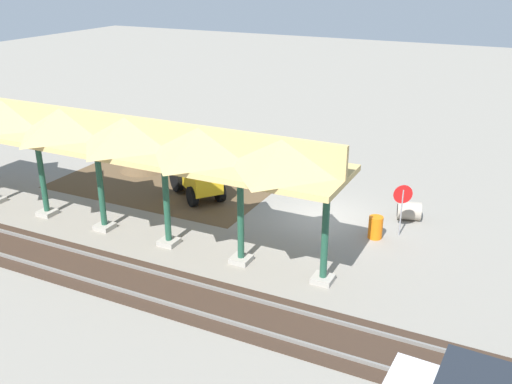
{
  "coord_description": "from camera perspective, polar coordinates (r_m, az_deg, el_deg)",
  "views": [
    {
      "loc": [
        -7.27,
        21.09,
        10.06
      ],
      "look_at": [
        2.03,
        2.23,
        1.6
      ],
      "focal_mm": 40.0,
      "sensor_mm": 36.0,
      "label": 1
    }
  ],
  "objects": [
    {
      "name": "backhoe",
      "position": [
        26.41,
        -6.01,
        2.35
      ],
      "size": [
        4.72,
        4.09,
        2.82
      ],
      "color": "yellow",
      "rests_on": "ground"
    },
    {
      "name": "dirt_work_zone",
      "position": [
        28.59,
        -8.64,
        1.07
      ],
      "size": [
        10.45,
        7.0,
        0.01
      ],
      "primitive_type": "cube",
      "color": "brown",
      "rests_on": "ground"
    },
    {
      "name": "concrete_pipe",
      "position": [
        24.82,
        15.06,
        -1.81
      ],
      "size": [
        1.12,
        0.99,
        0.78
      ],
      "color": "#9E9384",
      "rests_on": "ground"
    },
    {
      "name": "dirt_mound",
      "position": [
        30.52,
        -11.13,
        2.25
      ],
      "size": [
        4.99,
        4.99,
        2.36
      ],
      "primitive_type": "cone",
      "color": "brown",
      "rests_on": "ground"
    },
    {
      "name": "rail_tracks",
      "position": [
        18.13,
        -2.15,
        -11.68
      ],
      "size": [
        60.0,
        2.58,
        0.15
      ],
      "color": "slate",
      "rests_on": "ground"
    },
    {
      "name": "stop_sign",
      "position": [
        22.83,
        14.43,
        -0.75
      ],
      "size": [
        0.67,
        0.41,
        2.14
      ],
      "color": "gray",
      "rests_on": "ground"
    },
    {
      "name": "ground_plane",
      "position": [
        24.47,
        6.59,
        -2.51
      ],
      "size": [
        120.0,
        120.0,
        0.0
      ],
      "primitive_type": "plane",
      "color": "gray"
    },
    {
      "name": "platform_canopy",
      "position": [
        22.66,
        -15.87,
        5.99
      ],
      "size": [
        20.01,
        3.2,
        4.9
      ],
      "color": "#9E998E",
      "rests_on": "ground"
    },
    {
      "name": "traffic_barrel",
      "position": [
        22.83,
        11.86,
        -3.48
      ],
      "size": [
        0.56,
        0.56,
        0.9
      ],
      "primitive_type": "cylinder",
      "color": "orange",
      "rests_on": "ground"
    }
  ]
}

